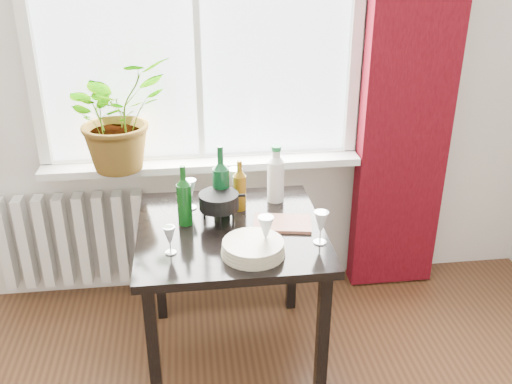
{
  "coord_description": "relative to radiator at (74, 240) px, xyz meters",
  "views": [
    {
      "loc": [
        -0.07,
        -0.75,
        2.0
      ],
      "look_at": [
        0.22,
        1.55,
        0.91
      ],
      "focal_mm": 40.0,
      "sensor_mm": 36.0,
      "label": 1
    }
  ],
  "objects": [
    {
      "name": "plate_stack",
      "position": [
        0.92,
        -0.87,
        0.39
      ],
      "size": [
        0.36,
        0.36,
        0.06
      ],
      "primitive_type": "cylinder",
      "rotation": [
        0.0,
        0.0,
        0.39
      ],
      "color": "beige",
      "rests_on": "table"
    },
    {
      "name": "potted_plant",
      "position": [
        0.32,
        -0.09,
        0.75
      ],
      "size": [
        0.69,
        0.68,
        0.58
      ],
      "primitive_type": "imported",
      "rotation": [
        0.0,
        0.0,
        0.71
      ],
      "color": "#1F691C",
      "rests_on": "windowsill"
    },
    {
      "name": "radiator",
      "position": [
        0.0,
        0.0,
        0.0
      ],
      "size": [
        0.8,
        0.1,
        0.55
      ],
      "color": "silver",
      "rests_on": "ground"
    },
    {
      "name": "wineglass_front_right",
      "position": [
        0.98,
        -0.85,
        0.44
      ],
      "size": [
        0.08,
        0.08,
        0.16
      ],
      "primitive_type": null,
      "rotation": [
        0.0,
        0.0,
        0.12
      ],
      "color": "silver",
      "rests_on": "table"
    },
    {
      "name": "wine_bottle_right",
      "position": [
        0.82,
        -0.48,
        0.53
      ],
      "size": [
        0.1,
        0.1,
        0.35
      ],
      "primitive_type": null,
      "rotation": [
        0.0,
        0.0,
        0.25
      ],
      "color": "#0B3D1B",
      "rests_on": "table"
    },
    {
      "name": "wineglass_back_center",
      "position": [
        0.9,
        -0.34,
        0.45
      ],
      "size": [
        0.09,
        0.09,
        0.18
      ],
      "primitive_type": null,
      "rotation": [
        0.0,
        0.0,
        -0.3
      ],
      "color": "white",
      "rests_on": "table"
    },
    {
      "name": "table",
      "position": [
        0.85,
        -0.63,
        0.27
      ],
      "size": [
        0.85,
        0.85,
        0.74
      ],
      "color": "black",
      "rests_on": "ground"
    },
    {
      "name": "wineglass_back_left",
      "position": [
        0.67,
        -0.4,
        0.44
      ],
      "size": [
        0.08,
        0.08,
        0.15
      ],
      "primitive_type": null,
      "rotation": [
        0.0,
        0.0,
        0.24
      ],
      "color": "silver",
      "rests_on": "table"
    },
    {
      "name": "tv_remote",
      "position": [
        0.96,
        -0.84,
        0.37
      ],
      "size": [
        0.07,
        0.16,
        0.02
      ],
      "primitive_type": "cube",
      "rotation": [
        0.0,
        0.0,
        -0.14
      ],
      "color": "black",
      "rests_on": "table"
    },
    {
      "name": "cleaning_bottle",
      "position": [
        1.1,
        -0.37,
        0.51
      ],
      "size": [
        0.1,
        0.1,
        0.3
      ],
      "primitive_type": null,
      "rotation": [
        0.0,
        0.0,
        0.18
      ],
      "color": "silver",
      "rests_on": "table"
    },
    {
      "name": "cutting_board",
      "position": [
        1.09,
        -0.63,
        0.37
      ],
      "size": [
        0.29,
        0.22,
        0.01
      ],
      "primitive_type": "cube",
      "rotation": [
        0.0,
        0.0,
        -0.18
      ],
      "color": "#A06048",
      "rests_on": "table"
    },
    {
      "name": "curtain",
      "position": [
        1.87,
        -0.06,
        0.92
      ],
      "size": [
        0.5,
        0.12,
        2.56
      ],
      "color": "#3D050C",
      "rests_on": "ground"
    },
    {
      "name": "wineglass_far_right",
      "position": [
        1.23,
        -0.82,
        0.44
      ],
      "size": [
        0.08,
        0.08,
        0.16
      ],
      "primitive_type": null,
      "rotation": [
        0.0,
        0.0,
        -0.22
      ],
      "color": "white",
      "rests_on": "table"
    },
    {
      "name": "bottle_amber",
      "position": [
        0.91,
        -0.44,
        0.49
      ],
      "size": [
        0.06,
        0.06,
        0.26
      ],
      "primitive_type": null,
      "rotation": [
        0.0,
        0.0,
        0.02
      ],
      "color": "brown",
      "rests_on": "table"
    },
    {
      "name": "wine_bottle_left",
      "position": [
        0.65,
        -0.56,
        0.51
      ],
      "size": [
        0.09,
        0.09,
        0.29
      ],
      "primitive_type": null,
      "rotation": [
        0.0,
        0.0,
        -0.39
      ],
      "color": "#0C4111",
      "rests_on": "table"
    },
    {
      "name": "windowsill",
      "position": [
        0.75,
        -0.03,
        0.44
      ],
      "size": [
        1.72,
        0.2,
        0.04
      ],
      "color": "silver",
      "rests_on": "ground"
    },
    {
      "name": "wineglass_front_left",
      "position": [
        0.58,
        -0.82,
        0.42
      ],
      "size": [
        0.07,
        0.07,
        0.13
      ],
      "primitive_type": null,
      "rotation": [
        0.0,
        0.0,
        0.34
      ],
      "color": "#B2B8C0",
      "rests_on": "table"
    },
    {
      "name": "fondue_pot",
      "position": [
        0.8,
        -0.56,
        0.43
      ],
      "size": [
        0.24,
        0.21,
        0.14
      ],
      "primitive_type": null,
      "rotation": [
        0.0,
        0.0,
        0.14
      ],
      "color": "black",
      "rests_on": "table"
    },
    {
      "name": "window",
      "position": [
        0.75,
        0.04,
        1.22
      ],
      "size": [
        1.72,
        0.08,
        1.62
      ],
      "color": "white",
      "rests_on": "ground"
    }
  ]
}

